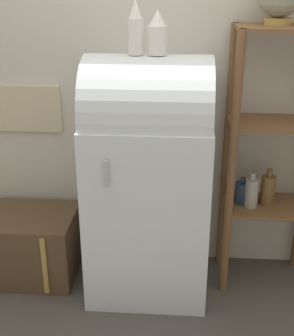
# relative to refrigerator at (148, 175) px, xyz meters

# --- Properties ---
(ground_plane) EXTENTS (12.00, 12.00, 0.00)m
(ground_plane) POSITION_rel_refrigerator_xyz_m (0.00, -0.23, -0.77)
(ground_plane) COLOR #4C4742
(wall_back) EXTENTS (7.00, 0.09, 2.70)m
(wall_back) POSITION_rel_refrigerator_xyz_m (-0.01, 0.35, 0.58)
(wall_back) COLOR beige
(wall_back) RESTS_ON ground_plane
(refrigerator) EXTENTS (0.72, 0.68, 1.49)m
(refrigerator) POSITION_rel_refrigerator_xyz_m (0.00, 0.00, 0.00)
(refrigerator) COLOR silver
(refrigerator) RESTS_ON ground_plane
(suitcase_trunk) EXTENTS (0.62, 0.48, 0.44)m
(suitcase_trunk) POSITION_rel_refrigerator_xyz_m (-0.80, 0.05, -0.55)
(suitcase_trunk) COLOR brown
(suitcase_trunk) RESTS_ON ground_plane
(shelf_unit) EXTENTS (0.57, 0.37, 1.63)m
(shelf_unit) POSITION_rel_refrigerator_xyz_m (0.74, 0.11, 0.12)
(shelf_unit) COLOR brown
(shelf_unit) RESTS_ON ground_plane
(vase_left) EXTENTS (0.08, 0.08, 0.29)m
(vase_left) POSITION_rel_refrigerator_xyz_m (-0.07, -0.01, 0.85)
(vase_left) COLOR white
(vase_left) RESTS_ON refrigerator
(vase_center) EXTENTS (0.10, 0.10, 0.23)m
(vase_center) POSITION_rel_refrigerator_xyz_m (0.05, -0.01, 0.82)
(vase_center) COLOR white
(vase_center) RESTS_ON refrigerator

